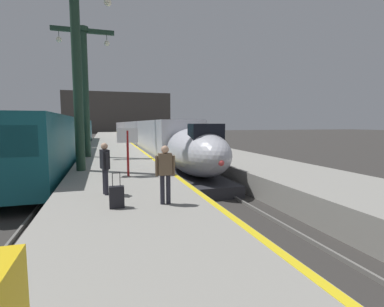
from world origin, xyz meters
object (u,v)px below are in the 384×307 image
Objects in this scene: station_column_far at (85,79)px; regional_train_adjacent at (68,136)px; passenger_near_edge at (165,170)px; passenger_mid_platform at (105,164)px; highspeed_train_main at (134,132)px; departure_info_board at (128,142)px; station_column_mid at (76,57)px; rolling_suitcase at (117,197)px.

regional_train_adjacent is at bearing 104.89° from station_column_far.
passenger_near_edge and passenger_mid_platform have the same top height.
passenger_near_edge is (-3.11, -40.27, 0.07)m from highspeed_train_main.
station_column_far reaches higher than highspeed_train_main.
station_column_far is at bearing 104.20° from departure_info_board.
station_column_far is 4.11× the size of departure_info_board.
station_column_far is at bearing 90.00° from station_column_mid.
rolling_suitcase is at bearing -96.33° from highspeed_train_main.
highspeed_train_main is at bearing 83.91° from departure_info_board.
highspeed_train_main reaches higher than departure_info_board.
station_column_mid is 7.04m from passenger_mid_platform.
highspeed_train_main is at bearing 77.77° from station_column_far.
passenger_mid_platform is (1.15, -5.32, -4.46)m from station_column_mid.
highspeed_train_main is 38.90m from passenger_mid_platform.
rolling_suitcase is (3.63, -21.31, -0.77)m from regional_train_adjacent.
station_column_mid reaches higher than passenger_near_edge.
station_column_mid is (-5.90, -33.29, 4.53)m from highspeed_train_main.
station_column_far is 12.22m from passenger_mid_platform.
regional_train_adjacent is 9.53m from station_column_far.
station_column_mid reaches higher than departure_info_board.
passenger_mid_platform is at bearing -80.35° from regional_train_adjacent.
regional_train_adjacent is 21.66× the size of passenger_mid_platform.
passenger_mid_platform is at bearing -107.45° from departure_info_board.
station_column_far is 8.87× the size of rolling_suitcase.
station_column_far is at bearing 102.06° from passenger_near_edge.
station_column_mid reaches higher than station_column_far.
passenger_mid_platform is at bearing -84.26° from station_column_far.
passenger_mid_platform is (-4.75, -38.61, 0.07)m from highspeed_train_main.
departure_info_board is at bearing -46.99° from station_column_mid.
passenger_mid_platform reaches higher than rolling_suitcase.
station_column_mid is 6.07m from station_column_far.
station_column_mid reaches higher than highspeed_train_main.
station_column_mid reaches higher than passenger_mid_platform.
regional_train_adjacent reaches higher than passenger_mid_platform.
station_column_far reaches higher than rolling_suitcase.
highspeed_train_main is at bearing 85.58° from passenger_near_edge.
regional_train_adjacent is at bearing 103.16° from passenger_near_edge.
departure_info_board is (0.68, 4.70, 1.20)m from rolling_suitcase.
station_column_mid reaches higher than regional_train_adjacent.
station_column_mid is at bearing -81.28° from regional_train_adjacent.
departure_info_board is (-3.79, -35.55, 0.59)m from highspeed_train_main.
regional_train_adjacent reaches higher than rolling_suitcase.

